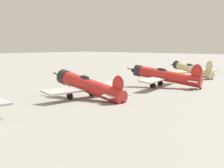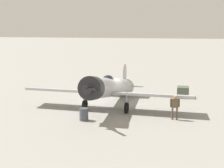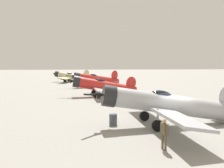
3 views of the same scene
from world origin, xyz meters
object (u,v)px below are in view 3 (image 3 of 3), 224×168
object	(u,v)px
ground_crew_mechanic	(164,131)
fuel_drum	(113,119)
airplane_mid_apron	(103,86)
airplane_outer_stand	(71,77)
airplane_far_line	(95,79)
airplane_foreground	(168,105)

from	to	relation	value
ground_crew_mechanic	fuel_drum	xyz separation A→B (m)	(-1.97, 5.87, -0.60)
airplane_mid_apron	airplane_outer_stand	world-z (taller)	airplane_outer_stand
airplane_outer_stand	fuel_drum	size ratio (longest dim) A/B	14.83
airplane_far_line	ground_crew_mechanic	distance (m)	37.70
airplane_mid_apron	airplane_outer_stand	size ratio (longest dim) A/B	0.89
airplane_far_line	airplane_mid_apron	bearing A→B (deg)	72.44
airplane_outer_stand	airplane_mid_apron	bearing A→B (deg)	114.89
airplane_far_line	ground_crew_mechanic	xyz separation A→B (m)	(1.25, -37.67, -0.58)
airplane_mid_apron	fuel_drum	size ratio (longest dim) A/B	13.17
airplane_foreground	airplane_outer_stand	distance (m)	49.15
airplane_far_line	fuel_drum	bearing A→B (deg)	70.64
airplane_far_line	airplane_outer_stand	distance (m)	16.84
airplane_foreground	airplane_far_line	world-z (taller)	airplane_far_line
airplane_far_line	airplane_foreground	bearing A→B (deg)	77.86
airplane_foreground	airplane_outer_stand	size ratio (longest dim) A/B	1.04
airplane_far_line	airplane_outer_stand	world-z (taller)	airplane_far_line
fuel_drum	airplane_outer_stand	bearing A→B (deg)	95.59
airplane_mid_apron	airplane_far_line	xyz separation A→B (m)	(-0.13, 14.55, 0.17)
airplane_foreground	airplane_mid_apron	size ratio (longest dim) A/B	1.17
fuel_drum	airplane_far_line	bearing A→B (deg)	88.70
airplane_foreground	airplane_outer_stand	bearing A→B (deg)	-80.96
airplane_foreground	fuel_drum	xyz separation A→B (m)	(-4.08, 0.62, -1.16)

